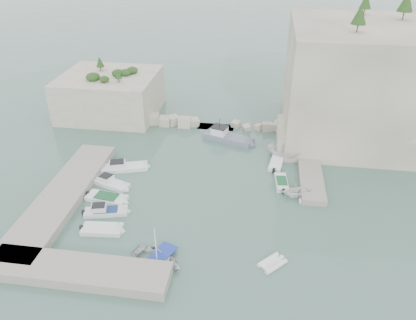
# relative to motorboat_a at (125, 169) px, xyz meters

# --- Properties ---
(ground) EXTENTS (400.00, 400.00, 0.00)m
(ground) POSITION_rel_motorboat_a_xyz_m (11.78, -6.90, 0.00)
(ground) COLOR #466A5C
(ground) RESTS_ON ground
(cliff_east) EXTENTS (26.00, 22.00, 17.00)m
(cliff_east) POSITION_rel_motorboat_a_xyz_m (34.78, 16.10, 8.50)
(cliff_east) COLOR beige
(cliff_east) RESTS_ON ground
(cliff_terrace) EXTENTS (8.00, 10.00, 2.50)m
(cliff_terrace) POSITION_rel_motorboat_a_xyz_m (24.78, 11.10, 1.25)
(cliff_terrace) COLOR beige
(cliff_terrace) RESTS_ON ground
(outcrop_west) EXTENTS (16.00, 14.00, 7.00)m
(outcrop_west) POSITION_rel_motorboat_a_xyz_m (-8.22, 18.10, 3.50)
(outcrop_west) COLOR beige
(outcrop_west) RESTS_ON ground
(quay_west) EXTENTS (5.00, 24.00, 1.10)m
(quay_west) POSITION_rel_motorboat_a_xyz_m (-5.22, -7.90, 0.55)
(quay_west) COLOR #9E9689
(quay_west) RESTS_ON ground
(quay_south) EXTENTS (18.00, 4.00, 1.10)m
(quay_south) POSITION_rel_motorboat_a_xyz_m (1.78, -19.40, 0.55)
(quay_south) COLOR #9E9689
(quay_south) RESTS_ON ground
(ledge_east) EXTENTS (3.00, 16.00, 0.80)m
(ledge_east) POSITION_rel_motorboat_a_xyz_m (25.28, 3.10, 0.40)
(ledge_east) COLOR #9E9689
(ledge_east) RESTS_ON ground
(breakwater) EXTENTS (28.00, 3.00, 1.40)m
(breakwater) POSITION_rel_motorboat_a_xyz_m (10.78, 15.10, 0.70)
(breakwater) COLOR beige
(breakwater) RESTS_ON ground
(motorboat_a) EXTENTS (7.20, 4.02, 1.40)m
(motorboat_a) POSITION_rel_motorboat_a_xyz_m (0.00, 0.00, 0.00)
(motorboat_a) COLOR white
(motorboat_a) RESTS_ON ground
(motorboat_b) EXTENTS (5.73, 3.54, 1.40)m
(motorboat_b) POSITION_rel_motorboat_a_xyz_m (-0.47, -4.09, 0.00)
(motorboat_b) COLOR silver
(motorboat_b) RESTS_ON ground
(motorboat_c) EXTENTS (5.75, 2.76, 0.70)m
(motorboat_c) POSITION_rel_motorboat_a_xyz_m (0.11, -7.22, 0.00)
(motorboat_c) COLOR white
(motorboat_c) RESTS_ON ground
(motorboat_d) EXTENTS (5.68, 2.89, 1.40)m
(motorboat_d) POSITION_rel_motorboat_a_xyz_m (1.01, -9.85, 0.00)
(motorboat_d) COLOR silver
(motorboat_d) RESTS_ON ground
(motorboat_e) EXTENTS (5.01, 2.41, 0.70)m
(motorboat_e) POSITION_rel_motorboat_a_xyz_m (1.69, -12.90, 0.00)
(motorboat_e) COLOR silver
(motorboat_e) RESTS_ON ground
(rowboat) EXTENTS (6.52, 5.64, 1.13)m
(rowboat) POSITION_rel_motorboat_a_xyz_m (8.92, -16.73, 0.00)
(rowboat) COLOR silver
(rowboat) RESTS_ON ground
(inflatable_dinghy) EXTENTS (3.16, 3.18, 0.44)m
(inflatable_dinghy) POSITION_rel_motorboat_a_xyz_m (20.35, -15.31, 0.00)
(inflatable_dinghy) COLOR white
(inflatable_dinghy) RESTS_ON ground
(tender_east_a) EXTENTS (4.41, 4.03, 1.98)m
(tender_east_a) POSITION_rel_motorboat_a_xyz_m (23.21, -3.14, 0.00)
(tender_east_a) COLOR white
(tender_east_a) RESTS_ON ground
(tender_east_b) EXTENTS (1.94, 4.52, 0.70)m
(tender_east_b) POSITION_rel_motorboat_a_xyz_m (21.44, -0.66, 0.00)
(tender_east_b) COLOR white
(tender_east_b) RESTS_ON ground
(tender_east_c) EXTENTS (2.44, 5.32, 0.70)m
(tender_east_c) POSITION_rel_motorboat_a_xyz_m (20.80, 4.48, 0.00)
(tender_east_c) COLOR white
(tender_east_c) RESTS_ON ground
(tender_east_d) EXTENTS (5.46, 3.98, 1.98)m
(tender_east_d) POSITION_rel_motorboat_a_xyz_m (21.74, 6.17, 0.00)
(tender_east_d) COLOR silver
(tender_east_d) RESTS_ON ground
(work_boat) EXTENTS (8.90, 5.15, 2.20)m
(work_boat) POSITION_rel_motorboat_a_xyz_m (13.35, 10.50, 0.00)
(work_boat) COLOR slate
(work_boat) RESTS_ON ground
(rowboat_mast) EXTENTS (0.10, 0.10, 4.20)m
(rowboat_mast) POSITION_rel_motorboat_a_xyz_m (8.92, -16.73, 2.67)
(rowboat_mast) COLOR white
(rowboat_mast) RESTS_ON rowboat
(vegetation) EXTENTS (53.48, 13.88, 13.40)m
(vegetation) POSITION_rel_motorboat_a_xyz_m (29.61, 17.50, 17.93)
(vegetation) COLOR #1E4219
(vegetation) RESTS_ON ground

